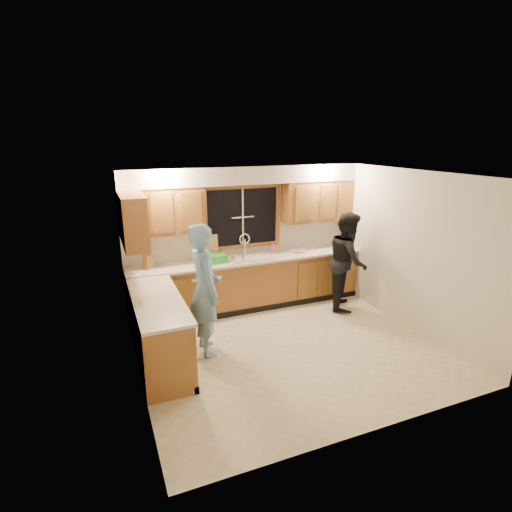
{
  "coord_description": "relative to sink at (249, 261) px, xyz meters",
  "views": [
    {
      "loc": [
        -2.42,
        -4.67,
        2.96
      ],
      "look_at": [
        -0.25,
        0.65,
        1.25
      ],
      "focal_mm": 28.0,
      "sensor_mm": 36.0,
      "label": 1
    }
  ],
  "objects": [
    {
      "name": "floor",
      "position": [
        0.0,
        -1.6,
        -0.86
      ],
      "size": [
        4.2,
        4.2,
        0.0
      ],
      "primitive_type": "plane",
      "color": "beige",
      "rests_on": "ground"
    },
    {
      "name": "ceiling",
      "position": [
        0.0,
        -1.6,
        1.64
      ],
      "size": [
        4.2,
        4.2,
        0.0
      ],
      "primitive_type": "plane",
      "rotation": [
        3.14,
        0.0,
        0.0
      ],
      "color": "silver"
    },
    {
      "name": "wall_back",
      "position": [
        0.0,
        0.3,
        0.39
      ],
      "size": [
        4.2,
        0.0,
        4.2
      ],
      "primitive_type": "plane",
      "rotation": [
        1.57,
        0.0,
        0.0
      ],
      "color": "silver",
      "rests_on": "ground"
    },
    {
      "name": "wall_left",
      "position": [
        -2.1,
        -1.6,
        0.39
      ],
      "size": [
        0.0,
        3.8,
        3.8
      ],
      "primitive_type": "plane",
      "rotation": [
        1.57,
        0.0,
        1.57
      ],
      "color": "silver",
      "rests_on": "ground"
    },
    {
      "name": "wall_right",
      "position": [
        2.1,
        -1.6,
        0.39
      ],
      "size": [
        0.0,
        3.8,
        3.8
      ],
      "primitive_type": "plane",
      "rotation": [
        1.57,
        0.0,
        -1.57
      ],
      "color": "silver",
      "rests_on": "ground"
    },
    {
      "name": "base_cabinets_back",
      "position": [
        0.0,
        -0.0,
        -0.42
      ],
      "size": [
        4.2,
        0.6,
        0.88
      ],
      "primitive_type": "cube",
      "color": "#9A622C",
      "rests_on": "ground"
    },
    {
      "name": "base_cabinets_left",
      "position": [
        -1.8,
        -1.25,
        -0.42
      ],
      "size": [
        0.6,
        1.9,
        0.88
      ],
      "primitive_type": "cube",
      "color": "#9A622C",
      "rests_on": "ground"
    },
    {
      "name": "countertop_back",
      "position": [
        0.0,
        -0.02,
        0.04
      ],
      "size": [
        4.2,
        0.63,
        0.04
      ],
      "primitive_type": "cube",
      "color": "beige",
      "rests_on": "base_cabinets_back"
    },
    {
      "name": "countertop_left",
      "position": [
        -1.79,
        -1.25,
        0.04
      ],
      "size": [
        0.63,
        1.9,
        0.04
      ],
      "primitive_type": "cube",
      "color": "beige",
      "rests_on": "base_cabinets_left"
    },
    {
      "name": "upper_cabinets_left",
      "position": [
        -1.43,
        0.13,
        0.96
      ],
      "size": [
        1.35,
        0.33,
        0.75
      ],
      "primitive_type": "cube",
      "color": "#9A622C",
      "rests_on": "wall_back"
    },
    {
      "name": "upper_cabinets_right",
      "position": [
        1.43,
        0.13,
        0.96
      ],
      "size": [
        1.35,
        0.33,
        0.75
      ],
      "primitive_type": "cube",
      "color": "#9A622C",
      "rests_on": "wall_back"
    },
    {
      "name": "upper_cabinets_return",
      "position": [
        -1.94,
        -0.48,
        0.96
      ],
      "size": [
        0.33,
        0.9,
        0.75
      ],
      "primitive_type": "cube",
      "color": "#9A622C",
      "rests_on": "wall_left"
    },
    {
      "name": "soffit",
      "position": [
        0.0,
        0.12,
        1.49
      ],
      "size": [
        4.2,
        0.35,
        0.3
      ],
      "primitive_type": "cube",
      "color": "beige",
      "rests_on": "wall_back"
    },
    {
      "name": "window_frame",
      "position": [
        0.0,
        0.29,
        0.74
      ],
      "size": [
        1.44,
        0.03,
        1.14
      ],
      "color": "black",
      "rests_on": "wall_back"
    },
    {
      "name": "sink",
      "position": [
        0.0,
        0.0,
        0.0
      ],
      "size": [
        0.86,
        0.52,
        0.57
      ],
      "color": "silver",
      "rests_on": "countertop_back"
    },
    {
      "name": "dishwasher",
      "position": [
        -0.85,
        -0.01,
        -0.45
      ],
      "size": [
        0.6,
        0.56,
        0.82
      ],
      "primitive_type": "cube",
      "color": "white",
      "rests_on": "floor"
    },
    {
      "name": "stove",
      "position": [
        -1.8,
        -1.82,
        -0.41
      ],
      "size": [
        0.58,
        0.75,
        0.9
      ],
      "primitive_type": "cube",
      "color": "white",
      "rests_on": "floor"
    },
    {
      "name": "man",
      "position": [
        -1.13,
        -1.25,
        0.07
      ],
      "size": [
        0.45,
        0.69,
        1.88
      ],
      "primitive_type": "imported",
      "rotation": [
        0.0,
        0.0,
        1.58
      ],
      "color": "#6FA1D2",
      "rests_on": "floor"
    },
    {
      "name": "woman",
      "position": [
        1.62,
        -0.66,
        0.0
      ],
      "size": [
        1.0,
        1.06,
        1.74
      ],
      "primitive_type": "imported",
      "rotation": [
        0.0,
        0.0,
        1.02
      ],
      "color": "black",
      "rests_on": "floor"
    },
    {
      "name": "knife_block",
      "position": [
        -1.71,
        0.06,
        0.17
      ],
      "size": [
        0.16,
        0.16,
        0.23
      ],
      "primitive_type": "cube",
      "rotation": [
        0.0,
        0.0,
        0.57
      ],
      "color": "#946228",
      "rests_on": "countertop_back"
    },
    {
      "name": "cutting_board",
      "position": [
        -0.65,
        0.21,
        0.27
      ],
      "size": [
        0.32,
        0.13,
        0.42
      ],
      "primitive_type": "cube",
      "rotation": [
        -0.21,
        0.0,
        -0.07
      ],
      "color": "tan",
      "rests_on": "countertop_back"
    },
    {
      "name": "dish_crate",
      "position": [
        -0.59,
        -0.02,
        0.13
      ],
      "size": [
        0.32,
        0.3,
        0.14
      ],
      "primitive_type": "cube",
      "rotation": [
        0.0,
        0.0,
        0.08
      ],
      "color": "green",
      "rests_on": "countertop_back"
    },
    {
      "name": "soap_bottle",
      "position": [
        0.55,
        0.17,
        0.15
      ],
      "size": [
        0.1,
        0.1,
        0.2
      ],
      "primitive_type": "imported",
      "rotation": [
        0.0,
        0.0,
        -0.07
      ],
      "color": "#EE5A84",
      "rests_on": "countertop_back"
    },
    {
      "name": "bowl",
      "position": [
        0.99,
        -0.01,
        0.08
      ],
      "size": [
        0.22,
        0.22,
        0.05
      ],
      "primitive_type": "imported",
      "rotation": [
        0.0,
        0.0,
        0.13
      ],
      "color": "silver",
      "rests_on": "countertop_back"
    },
    {
      "name": "can_left",
      "position": [
        -0.35,
        -0.17,
        0.11
      ],
      "size": [
        0.08,
        0.08,
        0.12
      ],
      "primitive_type": "cylinder",
      "rotation": [
        0.0,
        0.0,
        -0.28
      ],
      "color": "beige",
      "rests_on": "countertop_back"
    },
    {
      "name": "can_right",
      "position": [
        -0.18,
        -0.21,
        0.11
      ],
      "size": [
        0.07,
        0.07,
        0.11
      ],
      "primitive_type": "cylinder",
      "rotation": [
        0.0,
        0.0,
        -0.21
      ],
      "color": "beige",
      "rests_on": "countertop_back"
    }
  ]
}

